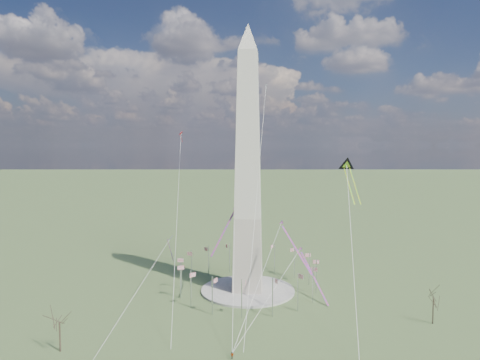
{
  "coord_description": "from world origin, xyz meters",
  "views": [
    {
      "loc": [
        12.2,
        -160.35,
        56.02
      ],
      "look_at": [
        -3.0,
        0.0,
        43.01
      ],
      "focal_mm": 32.0,
      "sensor_mm": 36.0,
      "label": 1
    }
  ],
  "objects": [
    {
      "name": "kite_delta_black",
      "position": [
        38.99,
        14.77,
        47.23
      ],
      "size": [
        7.68,
        20.45,
        16.88
      ],
      "rotation": [
        0.0,
        0.0,
        3.22
      ],
      "color": "black",
      "rests_on": "ground"
    },
    {
      "name": "kite_small_white",
      "position": [
        5.36,
        38.42,
        83.37
      ],
      "size": [
        1.17,
        1.5,
        3.87
      ],
      "rotation": [
        0.0,
        0.0,
        2.95
      ],
      "color": "silver",
      "rests_on": "ground"
    },
    {
      "name": "kite_diamond_purple",
      "position": [
        -31.25,
        3.69,
        18.02
      ],
      "size": [
        2.16,
        3.47,
        10.89
      ],
      "rotation": [
        0.0,
        0.0,
        2.68
      ],
      "color": "navy",
      "rests_on": "ground"
    },
    {
      "name": "washington_monument",
      "position": [
        0.0,
        0.0,
        47.95
      ],
      "size": [
        15.56,
        15.56,
        100.0
      ],
      "color": "beige",
      "rests_on": "plaza"
    },
    {
      "name": "kite_small_red",
      "position": [
        -34.57,
        38.3,
        61.27
      ],
      "size": [
        1.67,
        2.42,
        5.06
      ],
      "rotation": [
        0.0,
        0.0,
        2.42
      ],
      "color": "red",
      "rests_on": "ground"
    },
    {
      "name": "kite_streamer_right",
      "position": [
        23.41,
        0.68,
        9.83
      ],
      "size": [
        10.36,
        21.98,
        16.0
      ],
      "rotation": [
        0.0,
        0.0,
        3.54
      ],
      "color": "#FF4128",
      "rests_on": "ground"
    },
    {
      "name": "kite_streamer_mid",
      "position": [
        -7.25,
        -5.67,
        26.86
      ],
      "size": [
        7.41,
        20.84,
        14.69
      ],
      "rotation": [
        0.0,
        0.0,
        2.85
      ],
      "color": "#FF4128",
      "rests_on": "ground"
    },
    {
      "name": "tree_far",
      "position": [
        -47.25,
        -53.07,
        8.84
      ],
      "size": [
        7.09,
        7.09,
        12.41
      ],
      "color": "#47382B",
      "rests_on": "ground"
    },
    {
      "name": "tree_near",
      "position": [
        60.34,
        -24.7,
        8.68
      ],
      "size": [
        6.96,
        6.96,
        12.18
      ],
      "color": "#47382B",
      "rests_on": "ground"
    },
    {
      "name": "kite_streamer_left",
      "position": [
        16.09,
        -17.22,
        24.01
      ],
      "size": [
        10.88,
        18.74,
        14.16
      ],
      "rotation": [
        0.0,
        0.0,
        3.64
      ],
      "color": "#FF4128",
      "rests_on": "ground"
    },
    {
      "name": "plaza",
      "position": [
        0.0,
        0.0,
        0.4
      ],
      "size": [
        36.0,
        36.0,
        0.8
      ],
      "primitive_type": "cylinder",
      "color": "#BBB4AB",
      "rests_on": "ground"
    },
    {
      "name": "person_centre",
      "position": [
        -0.07,
        -52.87,
        0.98
      ],
      "size": [
        1.19,
        0.59,
        1.96
      ],
      "primitive_type": "imported",
      "rotation": [
        0.0,
        0.0,
        3.04
      ],
      "color": "gray",
      "rests_on": "ground"
    },
    {
      "name": "flagpole_ring",
      "position": [
        -0.0,
        -0.0,
        7.27
      ],
      "size": [
        54.4,
        54.4,
        13.0
      ],
      "color": "silver",
      "rests_on": "ground"
    },
    {
      "name": "ground",
      "position": [
        0.0,
        0.0,
        0.0
      ],
      "size": [
        2000.0,
        2000.0,
        0.0
      ],
      "primitive_type": "plane",
      "color": "#445D2E",
      "rests_on": "ground"
    }
  ]
}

